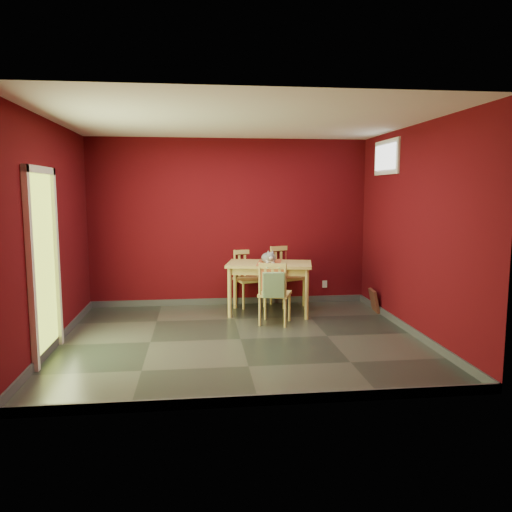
{
  "coord_description": "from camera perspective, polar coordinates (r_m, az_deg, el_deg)",
  "views": [
    {
      "loc": [
        -0.52,
        -6.11,
        1.87
      ],
      "look_at": [
        0.25,
        0.45,
        1.0
      ],
      "focal_mm": 35.0,
      "sensor_mm": 36.0,
      "label": 1
    }
  ],
  "objects": [
    {
      "name": "ground",
      "position": [
        6.41,
        -1.78,
        -9.46
      ],
      "size": [
        4.5,
        4.5,
        0.0
      ],
      "primitive_type": "plane",
      "color": "#2D342D",
      "rests_on": "ground"
    },
    {
      "name": "chair_far_right",
      "position": [
        8.19,
        3.44,
        -2.2
      ],
      "size": [
        0.59,
        0.59,
        0.96
      ],
      "color": "#D5BD63",
      "rests_on": "ground"
    },
    {
      "name": "room_shell",
      "position": [
        6.39,
        -1.78,
        -9.03
      ],
      "size": [
        4.5,
        4.5,
        4.5
      ],
      "color": "#4C070D",
      "rests_on": "ground"
    },
    {
      "name": "table_runner",
      "position": [
        7.43,
        1.67,
        -1.33
      ],
      "size": [
        0.48,
        0.78,
        0.36
      ],
      "color": "#C15E31",
      "rests_on": "dining_table"
    },
    {
      "name": "cat",
      "position": [
        7.48,
        1.45,
        0.02
      ],
      "size": [
        0.27,
        0.46,
        0.22
      ],
      "primitive_type": null,
      "rotation": [
        0.0,
        0.0,
        -0.08
      ],
      "color": "slate",
      "rests_on": "table_runner"
    },
    {
      "name": "chair_far_left",
      "position": [
        8.13,
        -0.9,
        -2.45
      ],
      "size": [
        0.53,
        0.53,
        0.91
      ],
      "color": "#D5BD63",
      "rests_on": "ground"
    },
    {
      "name": "outlet_plate",
      "position": [
        8.51,
        7.86,
        -3.2
      ],
      "size": [
        0.08,
        0.02,
        0.12
      ],
      "primitive_type": "cube",
      "color": "silver",
      "rests_on": "room_shell"
    },
    {
      "name": "doorway",
      "position": [
        6.0,
        -23.17,
        -0.23
      ],
      "size": [
        0.06,
        1.01,
        2.13
      ],
      "color": "#B7D838",
      "rests_on": "ground"
    },
    {
      "name": "dining_table",
      "position": [
        7.55,
        1.54,
        -1.51
      ],
      "size": [
        1.38,
        0.98,
        0.79
      ],
      "color": "#D5BD63",
      "rests_on": "ground"
    },
    {
      "name": "chair_near",
      "position": [
        6.99,
        2.11,
        -4.18
      ],
      "size": [
        0.53,
        0.53,
        0.89
      ],
      "color": "#D5BD63",
      "rests_on": "ground"
    },
    {
      "name": "window",
      "position": [
        7.63,
        14.67,
        10.87
      ],
      "size": [
        0.05,
        0.9,
        0.5
      ],
      "color": "white",
      "rests_on": "room_shell"
    },
    {
      "name": "picture_frame",
      "position": [
        7.99,
        13.34,
        -4.97
      ],
      "size": [
        0.15,
        0.35,
        0.34
      ],
      "color": "#592E21",
      "rests_on": "ground"
    },
    {
      "name": "tote_bag",
      "position": [
        6.75,
        2.0,
        -3.32
      ],
      "size": [
        0.29,
        0.18,
        0.41
      ],
      "color": "#7FB074",
      "rests_on": "chair_near"
    }
  ]
}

